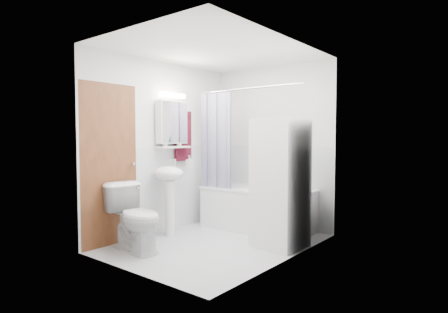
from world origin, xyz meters
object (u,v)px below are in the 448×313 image
Objects in this scene: washer_dryer at (280,183)px; toilet at (136,218)px; bathtub at (257,207)px; sink at (169,184)px.

washer_dryer is 1.97× the size of toilet.
sink is at bearing -126.21° from bathtub.
bathtub is 1.33m from sink.
toilet is (-1.24, -1.22, -0.39)m from washer_dryer.
toilet is at bearing -74.76° from sink.
bathtub is at bearing -12.07° from toilet.
washer_dryer is at bearing -39.76° from toilet.
bathtub is 1.52× the size of sink.
sink reaches higher than toilet.
sink is at bearing 20.96° from toilet.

